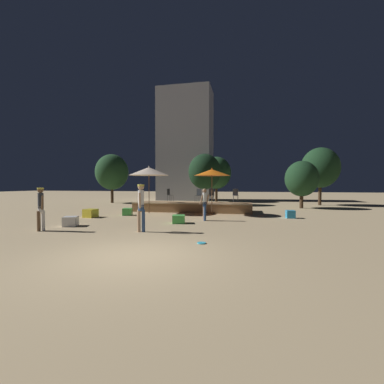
{
  "coord_description": "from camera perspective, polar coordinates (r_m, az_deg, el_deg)",
  "views": [
    {
      "loc": [
        2.87,
        -6.19,
        1.87
      ],
      "look_at": [
        0.0,
        7.45,
        1.46
      ],
      "focal_mm": 24.0,
      "sensor_mm": 36.0,
      "label": 1
    }
  ],
  "objects": [
    {
      "name": "distant_building",
      "position": [
        31.6,
        -1.43,
        10.36
      ],
      "size": [
        6.3,
        3.99,
        13.27
      ],
      "color": "gray",
      "rests_on": "ground"
    },
    {
      "name": "bistro_chair_2",
      "position": [
        17.94,
        4.37,
        -0.43
      ],
      "size": [
        0.41,
        0.41,
        0.9
      ],
      "rotation": [
        0.0,
        0.0,
        3.29
      ],
      "color": "#2D3338",
      "rests_on": "wooden_deck"
    },
    {
      "name": "bistro_chair_0",
      "position": [
        17.59,
        1.46,
        -0.47
      ],
      "size": [
        0.42,
        0.43,
        0.9
      ],
      "rotation": [
        0.0,
        0.0,
        6.0
      ],
      "color": "#2D3338",
      "rests_on": "wooden_deck"
    },
    {
      "name": "patio_umbrella_0",
      "position": [
        15.8,
        4.45,
        4.34
      ],
      "size": [
        2.2,
        2.2,
        2.88
      ],
      "color": "brown",
      "rests_on": "ground"
    },
    {
      "name": "cube_seat_4",
      "position": [
        15.27,
        21.03,
        -4.64
      ],
      "size": [
        0.49,
        0.49,
        0.43
      ],
      "rotation": [
        0.0,
        0.0,
        0.08
      ],
      "color": "#2D9EDB",
      "rests_on": "ground"
    },
    {
      "name": "bistro_chair_1",
      "position": [
        18.47,
        -5.07,
        -0.37
      ],
      "size": [
        0.42,
        0.42,
        0.9
      ],
      "rotation": [
        0.0,
        0.0,
        1.32
      ],
      "color": "#2D3338",
      "rests_on": "wooden_deck"
    },
    {
      "name": "background_tree_1",
      "position": [
        27.99,
        5.44,
        4.24
      ],
      "size": [
        3.17,
        3.17,
        4.87
      ],
      "color": "#3D2B1C",
      "rests_on": "ground"
    },
    {
      "name": "person_2",
      "position": [
        10.28,
        -11.26,
        -2.66
      ],
      "size": [
        0.31,
        0.56,
        1.89
      ],
      "rotation": [
        0.0,
        0.0,
        3.28
      ],
      "color": "#2D4C7F",
      "rests_on": "ground"
    },
    {
      "name": "ground_plane",
      "position": [
        7.07,
        -12.89,
        -13.68
      ],
      "size": [
        120.0,
        120.0,
        0.0
      ],
      "primitive_type": "plane",
      "color": "tan"
    },
    {
      "name": "cube_seat_1",
      "position": [
        12.79,
        -25.38,
        -5.9
      ],
      "size": [
        0.73,
        0.73,
        0.43
      ],
      "rotation": [
        0.0,
        0.0,
        0.36
      ],
      "color": "white",
      "rests_on": "ground"
    },
    {
      "name": "bistro_chair_3",
      "position": [
        17.79,
        9.65,
        -0.47
      ],
      "size": [
        0.41,
        0.41,
        0.9
      ],
      "rotation": [
        0.0,
        0.0,
        0.15
      ],
      "color": "#47474C",
      "rests_on": "wooden_deck"
    },
    {
      "name": "cube_seat_3",
      "position": [
        16.07,
        -14.14,
        -4.28
      ],
      "size": [
        0.65,
        0.65,
        0.42
      ],
      "rotation": [
        0.0,
        0.0,
        0.24
      ],
      "color": "#4CC651",
      "rests_on": "ground"
    },
    {
      "name": "cube_seat_0",
      "position": [
        15.74,
        -21.62,
        -4.4
      ],
      "size": [
        0.7,
        0.7,
        0.47
      ],
      "rotation": [
        0.0,
        0.0,
        -0.12
      ],
      "color": "yellow",
      "rests_on": "ground"
    },
    {
      "name": "person_0",
      "position": [
        13.25,
        2.8,
        -2.56
      ],
      "size": [
        0.51,
        0.28,
        1.66
      ],
      "rotation": [
        0.0,
        0.0,
        5.12
      ],
      "color": "#997051",
      "rests_on": "ground"
    },
    {
      "name": "background_tree_2",
      "position": [
        27.31,
        -17.37,
        4.24
      ],
      "size": [
        3.27,
        3.27,
        4.93
      ],
      "color": "#3D2B1C",
      "rests_on": "ground"
    },
    {
      "name": "background_tree_3",
      "position": [
        25.9,
        26.61,
        4.83
      ],
      "size": [
        3.29,
        3.29,
        5.19
      ],
      "color": "#3D2B1C",
      "rests_on": "ground"
    },
    {
      "name": "wooden_deck",
      "position": [
        17.96,
        0.24,
        -3.35
      ],
      "size": [
        8.05,
        2.47,
        0.66
      ],
      "color": "olive",
      "rests_on": "ground"
    },
    {
      "name": "background_tree_0",
      "position": [
        23.57,
        2.81,
        4.54
      ],
      "size": [
        2.96,
        2.96,
        4.68
      ],
      "color": "#3D2B1C",
      "rests_on": "ground"
    },
    {
      "name": "background_tree_4",
      "position": [
        21.9,
        23.2,
        2.72
      ],
      "size": [
        2.53,
        2.53,
        3.72
      ],
      "color": "#3D2B1C",
      "rests_on": "ground"
    },
    {
      "name": "cube_seat_2",
      "position": [
        12.44,
        -2.99,
        -6.05
      ],
      "size": [
        0.71,
        0.71,
        0.39
      ],
      "rotation": [
        0.0,
        0.0,
        0.24
      ],
      "color": "#4CC651",
      "rests_on": "ground"
    },
    {
      "name": "person_1",
      "position": [
        11.95,
        -30.57,
        -2.75
      ],
      "size": [
        0.45,
        0.29,
        1.75
      ],
      "rotation": [
        0.0,
        0.0,
        4.22
      ],
      "color": "white",
      "rests_on": "ground"
    },
    {
      "name": "patio_umbrella_1",
      "position": [
        16.91,
        -9.56,
        4.56
      ],
      "size": [
        2.57,
        2.57,
        3.07
      ],
      "color": "brown",
      "rests_on": "ground"
    },
    {
      "name": "frisbee_disc",
      "position": [
        8.27,
        2.13,
        -11.25
      ],
      "size": [
        0.28,
        0.28,
        0.03
      ],
      "color": "#33B2D8",
      "rests_on": "ground"
    }
  ]
}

